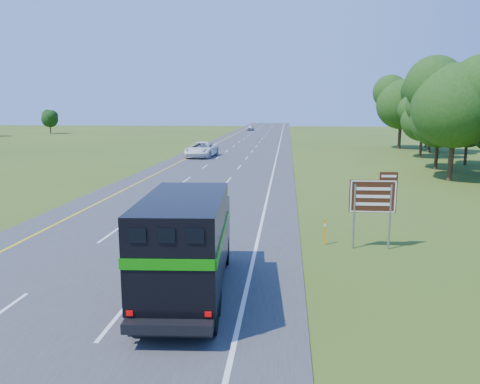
% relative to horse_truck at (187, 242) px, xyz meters
% --- Properties ---
extents(ground, '(300.00, 300.00, 0.00)m').
position_rel_horse_truck_xyz_m(ground, '(-3.60, -3.95, -1.89)').
color(ground, '#385316').
rests_on(ground, ground).
extents(road, '(15.00, 260.00, 0.04)m').
position_rel_horse_truck_xyz_m(road, '(-3.60, 46.05, -1.87)').
color(road, '#38383A').
rests_on(road, ground).
extents(lane_markings, '(11.15, 260.00, 0.01)m').
position_rel_horse_truck_xyz_m(lane_markings, '(-3.60, 46.05, -1.85)').
color(lane_markings, yellow).
rests_on(lane_markings, road).
extents(horse_truck, '(2.95, 7.96, 3.46)m').
position_rel_horse_truck_xyz_m(horse_truck, '(0.00, 0.00, 0.00)').
color(horse_truck, black).
rests_on(horse_truck, road).
extents(white_suv, '(3.59, 7.05, 1.91)m').
position_rel_horse_truck_xyz_m(white_suv, '(-7.55, 43.74, -0.90)').
color(white_suv, white).
rests_on(white_suv, road).
extents(far_car, '(1.82, 4.35, 1.47)m').
position_rel_horse_truck_xyz_m(far_car, '(-6.87, 113.96, -1.12)').
color(far_car, silver).
rests_on(far_car, road).
extents(exit_sign, '(2.04, 0.14, 3.46)m').
position_rel_horse_truck_xyz_m(exit_sign, '(7.02, 6.05, 0.36)').
color(exit_sign, gray).
rests_on(exit_sign, ground).
extents(delineator, '(0.10, 0.05, 1.20)m').
position_rel_horse_truck_xyz_m(delineator, '(4.99, 6.47, -1.25)').
color(delineator, orange).
rests_on(delineator, ground).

